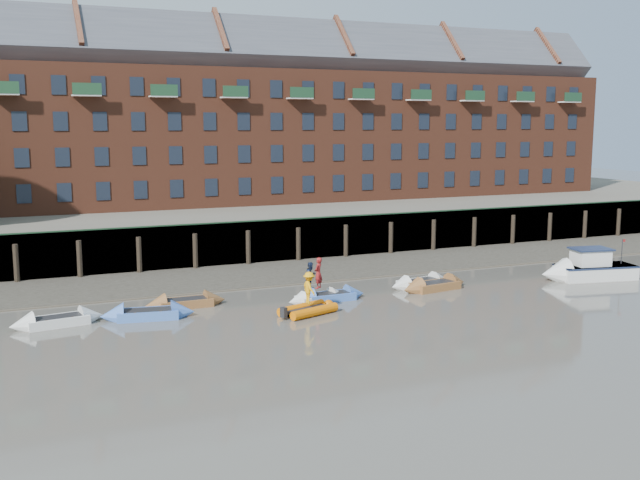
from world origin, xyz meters
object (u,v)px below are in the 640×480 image
rib_tender (310,309)px  person_rower_b (311,275)px  rowboat_1 (148,314)px  person_rower_a (318,273)px  rowboat_4 (330,296)px  motor_launch (581,270)px  rowboat_2 (186,303)px  rowboat_5 (420,283)px  rowboat_6 (435,286)px  rowboat_0 (58,321)px  rowboat_3 (317,298)px  person_rib_crew (309,288)px

rib_tender → person_rower_b: bearing=46.9°
rowboat_1 → person_rower_a: person_rower_a is taller
rowboat_4 → motor_launch: bearing=-4.8°
person_rower_a → motor_launch: bearing=132.4°
rowboat_2 → person_rower_b: bearing=-12.9°
rowboat_1 → rowboat_5: 17.72m
rib_tender → person_rower_a: size_ratio=1.90×
motor_launch → person_rower_a: bearing=6.6°
rowboat_6 → motor_launch: motor_launch is taller
rowboat_6 → rib_tender: 9.92m
rowboat_0 → rib_tender: (13.05, -2.94, 0.01)m
rowboat_0 → rowboat_5: bearing=-7.0°
rowboat_3 → person_rib_crew: 3.17m
rowboat_0 → person_rib_crew: 13.41m
person_rower_a → person_rower_b: 0.47m
rowboat_3 → rib_tender: rowboat_3 is taller
rowboat_6 → motor_launch: bearing=-15.5°
rowboat_6 → rowboat_2: bearing=164.3°
rowboat_3 → motor_launch: size_ratio=0.59×
rib_tender → person_rower_b: (1.16, 2.65, 1.31)m
rowboat_0 → person_rower_a: 14.74m
rowboat_5 → person_rib_crew: person_rib_crew is taller
person_rower_b → rowboat_4: bearing=-37.6°
rowboat_4 → rowboat_5: 6.99m
rowboat_3 → motor_launch: motor_launch is taller
person_rower_b → person_rib_crew: 2.87m
rowboat_5 → person_rower_b: person_rower_b is taller
rowboat_5 → rowboat_1: bearing=174.8°
rowboat_2 → person_rower_b: size_ratio=2.92×
motor_launch → person_rower_b: person_rower_b is taller
rowboat_1 → person_rower_a: bearing=10.3°
rowboat_0 → rowboat_1: bearing=-14.5°
rowboat_2 → person_rower_b: person_rower_b is taller
rib_tender → rowboat_1: bearing=144.2°
rowboat_0 → rowboat_6: (22.66, -0.46, 0.01)m
motor_launch → person_rib_crew: size_ratio=3.81×
rowboat_2 → rowboat_5: (15.19, -0.67, -0.00)m
person_rower_a → rowboat_1: bearing=-42.8°
rowboat_6 → person_rower_b: size_ratio=3.20×
rowboat_0 → rowboat_3: rowboat_0 is taller
rowboat_0 → rowboat_5: 22.29m
rowboat_1 → motor_launch: (28.77, -1.22, 0.44)m
rowboat_1 → person_rower_b: person_rower_b is taller
rowboat_6 → rowboat_3: bearing=170.7°
motor_launch → rowboat_3: bearing=6.9°
rowboat_3 → rowboat_5: bearing=-2.3°
rib_tender → motor_launch: size_ratio=0.51×
rowboat_5 → person_rower_a: (-7.61, -1.03, 1.46)m
rowboat_0 → person_rower_a: size_ratio=2.67×
person_rower_b → rowboat_1: bearing=151.8°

